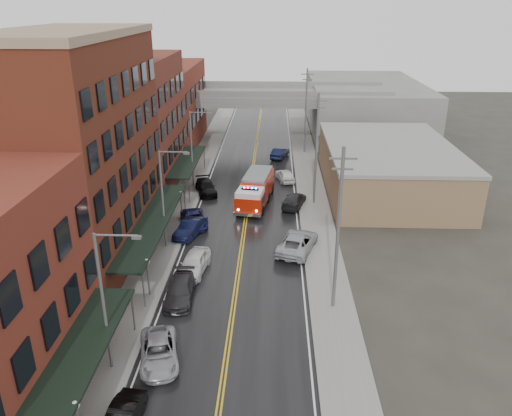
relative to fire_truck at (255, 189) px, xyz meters
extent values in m
cube|color=black|center=(-0.81, -4.65, -1.71)|extent=(11.00, 160.00, 0.02)
cube|color=slate|center=(-8.11, -4.65, -1.64)|extent=(3.00, 160.00, 0.15)
cube|color=slate|center=(6.49, -4.65, -1.64)|extent=(3.00, 160.00, 0.15)
cube|color=gray|center=(-6.46, -4.65, -1.64)|extent=(0.30, 160.00, 0.15)
cube|color=gray|center=(4.84, -4.65, -1.64)|extent=(0.30, 160.00, 0.15)
cube|color=#512215|center=(-14.11, -11.65, 7.28)|extent=(9.00, 20.00, 18.00)
cube|color=maroon|center=(-14.11, 5.85, 5.78)|extent=(9.00, 15.00, 15.00)
cube|color=maroon|center=(-14.11, 23.35, 4.28)|extent=(9.00, 20.00, 12.00)
cube|color=olive|center=(15.19, 5.35, 0.78)|extent=(14.00, 22.00, 5.00)
cube|color=slate|center=(17.19, 35.35, 2.28)|extent=(18.00, 30.00, 8.00)
cube|color=black|center=(-8.31, -30.65, 1.28)|extent=(2.60, 16.00, 0.18)
cylinder|color=slate|center=(-7.16, -23.05, -0.22)|extent=(0.10, 0.10, 3.00)
cube|color=black|center=(-8.31, -11.65, 1.28)|extent=(2.60, 18.00, 0.18)
cylinder|color=slate|center=(-7.16, -20.25, -0.22)|extent=(0.10, 0.10, 3.00)
cylinder|color=slate|center=(-7.16, -3.05, -0.22)|extent=(0.10, 0.10, 3.00)
cube|color=black|center=(-8.31, 5.85, 1.28)|extent=(2.60, 13.00, 0.18)
cylinder|color=slate|center=(-7.16, -0.25, -0.22)|extent=(0.10, 0.10, 3.00)
cylinder|color=slate|center=(-7.16, 11.95, -0.22)|extent=(0.10, 0.10, 3.00)
sphere|color=silver|center=(-7.21, -32.65, 1.18)|extent=(0.44, 0.44, 0.44)
cylinder|color=#59595B|center=(-7.21, -18.65, -0.32)|extent=(0.14, 0.14, 2.80)
sphere|color=silver|center=(-7.21, -18.65, 1.18)|extent=(0.44, 0.44, 0.44)
cylinder|color=#59595B|center=(-7.21, -4.65, -0.32)|extent=(0.14, 0.14, 2.80)
sphere|color=silver|center=(-7.21, -4.65, 1.18)|extent=(0.44, 0.44, 0.44)
cylinder|color=#59595B|center=(-7.61, -26.65, 2.78)|extent=(0.18, 0.18, 9.00)
cylinder|color=#59595B|center=(-6.41, -26.65, 7.18)|extent=(2.40, 0.12, 0.12)
cube|color=#59595B|center=(-5.31, -26.65, 7.08)|extent=(0.50, 0.22, 0.18)
cylinder|color=#59595B|center=(-7.61, -10.65, 2.78)|extent=(0.18, 0.18, 9.00)
cylinder|color=#59595B|center=(-6.41, -10.65, 7.18)|extent=(2.40, 0.12, 0.12)
cube|color=#59595B|center=(-5.31, -10.65, 7.08)|extent=(0.50, 0.22, 0.18)
cylinder|color=#59595B|center=(-7.61, 5.35, 2.78)|extent=(0.18, 0.18, 9.00)
cylinder|color=#59595B|center=(-6.41, 5.35, 7.18)|extent=(2.40, 0.12, 0.12)
cube|color=#59595B|center=(-5.31, 5.35, 7.08)|extent=(0.50, 0.22, 0.18)
cylinder|color=#59595B|center=(6.39, -19.65, 4.28)|extent=(0.24, 0.24, 12.00)
cube|color=#59595B|center=(6.39, -19.65, 9.48)|extent=(1.80, 0.12, 0.12)
cube|color=#59595B|center=(6.39, -19.65, 8.78)|extent=(1.40, 0.12, 0.12)
cylinder|color=#59595B|center=(6.39, 0.35, 4.28)|extent=(0.24, 0.24, 12.00)
cube|color=#59595B|center=(6.39, 0.35, 9.48)|extent=(1.80, 0.12, 0.12)
cube|color=#59595B|center=(6.39, 0.35, 8.78)|extent=(1.40, 0.12, 0.12)
cylinder|color=#59595B|center=(6.39, 20.35, 4.28)|extent=(0.24, 0.24, 12.00)
cube|color=#59595B|center=(6.39, 20.35, 9.48)|extent=(1.80, 0.12, 0.12)
cube|color=#59595B|center=(6.39, 20.35, 8.78)|extent=(1.40, 0.12, 0.12)
cube|color=slate|center=(-0.81, 27.35, 5.03)|extent=(40.00, 10.00, 1.50)
cube|color=slate|center=(-11.81, 27.35, 1.28)|extent=(1.60, 8.00, 6.00)
cube|color=slate|center=(10.19, 27.35, 1.28)|extent=(1.60, 8.00, 6.00)
cube|color=#AD1A08|center=(0.21, 1.36, -0.02)|extent=(3.61, 6.36, 2.30)
cube|color=#AD1A08|center=(-0.43, -2.86, -0.35)|extent=(3.13, 3.22, 1.64)
cube|color=silver|center=(-0.43, -2.86, 0.74)|extent=(2.96, 2.99, 0.55)
cube|color=black|center=(-0.40, -2.64, -0.02)|extent=(2.99, 2.14, 0.88)
cube|color=slate|center=(0.21, 1.36, 1.29)|extent=(3.27, 5.88, 0.33)
cube|color=black|center=(-0.43, -2.86, 1.10)|extent=(1.78, 0.57, 0.15)
sphere|color=#FF0C0C|center=(-1.03, -2.77, 1.19)|extent=(0.22, 0.22, 0.22)
sphere|color=#1933FF|center=(0.16, -2.95, 1.19)|extent=(0.22, 0.22, 0.22)
cylinder|color=black|center=(-1.64, -2.79, -1.17)|extent=(1.14, 0.54, 1.09)
cylinder|color=black|center=(0.74, -3.15, -1.17)|extent=(1.14, 0.54, 1.09)
cylinder|color=black|center=(-1.07, 1.00, -1.17)|extent=(1.14, 0.54, 1.09)
cylinder|color=black|center=(1.31, 0.63, -1.17)|extent=(1.14, 0.54, 1.09)
cylinder|color=black|center=(-0.65, 3.70, -1.17)|extent=(1.14, 0.54, 1.09)
cylinder|color=black|center=(1.72, 3.34, -1.17)|extent=(1.14, 0.54, 1.09)
imported|color=#9B9CA2|center=(-4.89, -25.89, -1.04)|extent=(3.34, 5.29, 1.36)
imported|color=#29292B|center=(-4.85, -18.95, -1.00)|extent=(2.19, 5.02, 1.44)
imported|color=white|center=(-4.41, -14.91, -0.90)|extent=(2.54, 5.00, 1.63)
imported|color=black|center=(-5.81, -8.09, -0.96)|extent=(2.87, 4.87, 1.52)
imported|color=#111443|center=(-5.81, -5.85, -1.05)|extent=(3.52, 5.25, 1.34)
imported|color=black|center=(-5.81, 3.17, -0.99)|extent=(3.34, 5.37, 1.45)
imported|color=#A6A9AE|center=(4.13, -10.85, -0.89)|extent=(4.42, 6.50, 1.65)
imported|color=black|center=(4.19, -0.45, -1.02)|extent=(3.13, 5.17, 1.40)
imported|color=white|center=(3.35, 7.80, -0.99)|extent=(2.75, 4.59, 1.46)
imported|color=black|center=(2.79, 17.55, -0.99)|extent=(2.84, 4.71, 1.46)
camera|label=1|loc=(1.98, -50.40, 18.73)|focal=35.00mm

